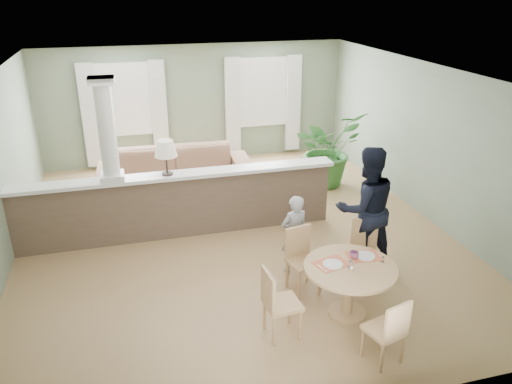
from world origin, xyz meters
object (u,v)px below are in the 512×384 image
object	(u,v)px
sofa	(176,173)
houseplant	(327,149)
child_person	(294,234)
dining_table	(350,276)
chair_near	(389,329)
chair_far_boy	(301,256)
man_person	(366,208)
chair_far_man	(364,247)
chair_side	(277,301)

from	to	relation	value
sofa	houseplant	xyz separation A→B (m)	(3.10, -0.32, 0.34)
child_person	dining_table	bearing A→B (deg)	92.25
houseplant	sofa	bearing A→B (deg)	174.15
chair_near	sofa	bearing A→B (deg)	-88.73
sofa	houseplant	bearing A→B (deg)	-3.93
dining_table	chair_far_boy	distance (m)	0.82
chair_near	child_person	distance (m)	2.17
chair_near	dining_table	bearing A→B (deg)	-103.86
chair_far_boy	houseplant	bearing A→B (deg)	51.92
chair_far_boy	man_person	bearing A→B (deg)	6.62
child_person	man_person	xyz separation A→B (m)	(1.05, -0.12, 0.34)
chair_near	man_person	world-z (taller)	man_person
houseplant	chair_far_man	distance (m)	3.62
chair_near	chair_side	xyz separation A→B (m)	(-1.04, 0.78, 0.04)
sofa	child_person	xyz separation A→B (m)	(1.31, -3.39, 0.16)
sofa	dining_table	size ratio (longest dim) A/B	2.61
houseplant	child_person	world-z (taller)	houseplant
sofa	man_person	world-z (taller)	man_person
houseplant	dining_table	bearing A→B (deg)	-108.92
dining_table	man_person	bearing A→B (deg)	56.09
houseplant	dining_table	world-z (taller)	houseplant
chair_far_man	chair_far_boy	bearing A→B (deg)	-154.98
houseplant	man_person	bearing A→B (deg)	-103.12
child_person	chair_far_man	bearing A→B (deg)	141.60
houseplant	child_person	distance (m)	3.56
chair_far_boy	chair_near	distance (m)	1.73
sofa	chair_far_boy	world-z (taller)	chair_far_boy
sofa	chair_side	distance (m)	4.79
dining_table	houseplant	bearing A→B (deg)	71.08
chair_far_boy	chair_near	bearing A→B (deg)	-86.89
chair_side	chair_near	bearing A→B (deg)	-130.66
chair_far_man	chair_side	bearing A→B (deg)	-126.37
chair_far_boy	dining_table	bearing A→B (deg)	-72.85
dining_table	sofa	bearing A→B (deg)	109.82
houseplant	chair_far_man	size ratio (longest dim) A/B	1.79
chair_side	dining_table	bearing A→B (deg)	-83.81
sofa	chair_side	xyz separation A→B (m)	(0.63, -4.75, 0.06)
chair_side	child_person	world-z (taller)	child_person
chair_far_boy	chair_near	xyz separation A→B (m)	(0.41, -1.68, -0.03)
chair_far_boy	child_person	distance (m)	0.47
sofa	dining_table	distance (m)	4.86
sofa	dining_table	bearing A→B (deg)	-68.26
dining_table	chair_far_man	xyz separation A→B (m)	(0.57, 0.76, -0.08)
chair_near	chair_far_man	bearing A→B (deg)	-123.25
dining_table	child_person	size ratio (longest dim) A/B	0.97
chair_far_man	man_person	distance (m)	0.57
sofa	chair_far_man	world-z (taller)	sofa
chair_side	sofa	bearing A→B (deg)	3.65
chair_near	houseplant	bearing A→B (deg)	-120.93
sofa	houseplant	size ratio (longest dim) A/B	1.95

